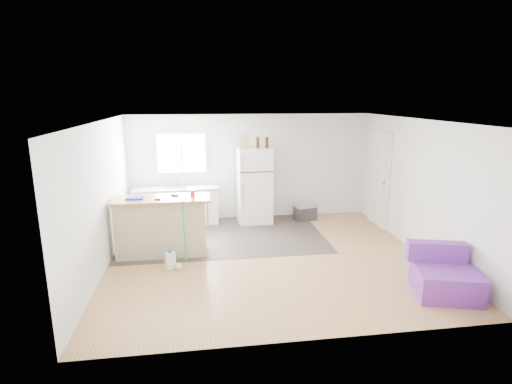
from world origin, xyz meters
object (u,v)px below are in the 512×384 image
(peninsula, at_px, (162,226))
(refrigerator, at_px, (254,185))
(cooler, at_px, (305,212))
(cardboard_box, at_px, (244,142))
(bottle_right, at_px, (267,143))
(cleaner_jug, at_px, (170,260))
(purple_seat, at_px, (444,277))
(red_cup, at_px, (193,193))
(bottle_left, at_px, (258,143))
(mop, at_px, (181,256))
(blue_tray, at_px, (135,198))
(kitchen_cabinets, at_px, (177,205))

(peninsula, relative_size, refrigerator, 1.02)
(cooler, xyz_separation_m, cardboard_box, (-1.41, -0.04, 1.64))
(peninsula, relative_size, bottle_right, 6.85)
(cooler, height_order, cleaner_jug, cooler)
(purple_seat, xyz_separation_m, bottle_right, (-1.97, 3.73, 1.55))
(refrigerator, xyz_separation_m, red_cup, (-1.34, -1.68, 0.27))
(cardboard_box, xyz_separation_m, bottle_left, (0.30, 0.04, -0.02))
(mop, bearing_deg, bottle_left, 57.00)
(cardboard_box, bearing_deg, refrigerator, 20.33)
(peninsula, distance_m, purple_seat, 4.66)
(blue_tray, bearing_deg, cooler, 25.34)
(purple_seat, distance_m, cardboard_box, 4.72)
(cleaner_jug, relative_size, red_cup, 2.81)
(refrigerator, relative_size, bottle_left, 6.71)
(kitchen_cabinets, relative_size, peninsula, 1.10)
(bottle_left, bearing_deg, blue_tray, -145.32)
(kitchen_cabinets, xyz_separation_m, bottle_right, (2.01, -0.13, 1.38))
(kitchen_cabinets, bearing_deg, red_cup, -80.19)
(purple_seat, bearing_deg, refrigerator, 136.70)
(cleaner_jug, relative_size, blue_tray, 1.12)
(red_cup, bearing_deg, bottle_right, 45.26)
(red_cup, bearing_deg, peninsula, 179.87)
(cooler, bearing_deg, cardboard_box, 170.36)
(red_cup, bearing_deg, cooler, 33.04)
(bottle_right, bearing_deg, kitchen_cabinets, 176.22)
(purple_seat, xyz_separation_m, red_cup, (-3.58, 2.10, 0.86))
(cooler, relative_size, blue_tray, 1.81)
(cardboard_box, bearing_deg, purple_seat, -56.29)
(cleaner_jug, relative_size, bottle_right, 1.35)
(peninsula, distance_m, bottle_left, 2.87)
(purple_seat, height_order, red_cup, red_cup)
(red_cup, relative_size, bottle_right, 0.48)
(peninsula, xyz_separation_m, cleaner_jug, (0.18, -0.68, -0.39))
(cooler, relative_size, cardboard_box, 1.81)
(cooler, distance_m, blue_tray, 3.99)
(refrigerator, bearing_deg, cooler, -3.90)
(blue_tray, bearing_deg, purple_seat, -24.47)
(refrigerator, bearing_deg, mop, -124.90)
(purple_seat, bearing_deg, peninsula, 169.23)
(peninsula, relative_size, bottle_left, 6.85)
(red_cup, distance_m, blue_tray, 0.99)
(cooler, bearing_deg, mop, -150.74)
(blue_tray, bearing_deg, cleaner_jug, -47.83)
(peninsula, distance_m, red_cup, 0.82)
(blue_tray, relative_size, bottle_right, 1.20)
(refrigerator, xyz_separation_m, cooler, (1.18, -0.04, -0.65))
(kitchen_cabinets, distance_m, red_cup, 1.93)
(bottle_right, bearing_deg, cooler, 0.88)
(kitchen_cabinets, distance_m, refrigerator, 1.79)
(cleaner_jug, bearing_deg, red_cup, 35.70)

